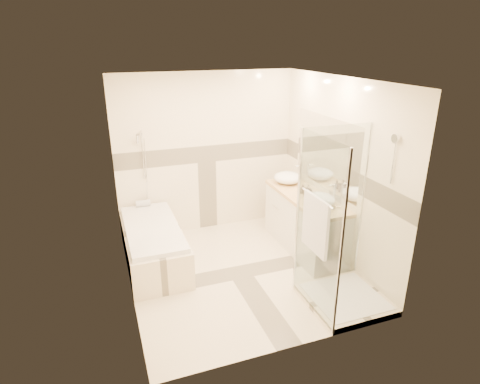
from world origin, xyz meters
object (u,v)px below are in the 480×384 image
object	(u,v)px
vessel_sink_near	(288,178)
vessel_sink_far	(320,199)
shower_enclosure	(336,264)
vanity	(305,222)
bathtub	(153,243)
amenity_bottle_b	(303,189)
amenity_bottle_a	(308,191)

from	to	relation	value
vessel_sink_near	vessel_sink_far	xyz separation A→B (m)	(0.00, -0.95, -0.00)
shower_enclosure	vessel_sink_near	size ratio (longest dim) A/B	4.81
vanity	vessel_sink_far	distance (m)	0.64
vanity	bathtub	bearing A→B (deg)	170.75
shower_enclosure	amenity_bottle_b	world-z (taller)	shower_enclosure
bathtub	amenity_bottle_b	size ratio (longest dim) A/B	13.01
bathtub	shower_enclosure	world-z (taller)	shower_enclosure
shower_enclosure	amenity_bottle_a	size ratio (longest dim) A/B	11.00
vessel_sink_far	amenity_bottle_a	world-z (taller)	amenity_bottle_a
bathtub	vessel_sink_far	distance (m)	2.34
bathtub	shower_enclosure	xyz separation A→B (m)	(1.86, -1.62, 0.20)
vessel_sink_far	amenity_bottle_a	xyz separation A→B (m)	(0.00, 0.32, 0.01)
shower_enclosure	amenity_bottle_a	bearing A→B (deg)	77.25
amenity_bottle_a	amenity_bottle_b	world-z (taller)	amenity_bottle_a
vanity	shower_enclosure	bearing A→B (deg)	-102.97
bathtub	vessel_sink_near	world-z (taller)	vessel_sink_near
bathtub	shower_enclosure	size ratio (longest dim) A/B	0.83
bathtub	amenity_bottle_a	distance (m)	2.26
amenity_bottle_a	vessel_sink_near	bearing A→B (deg)	90.00
vessel_sink_far	shower_enclosure	bearing A→B (deg)	-107.08
amenity_bottle_b	amenity_bottle_a	bearing A→B (deg)	-90.00
vessel_sink_far	amenity_bottle_b	xyz separation A→B (m)	(0.00, 0.46, -0.02)
bathtub	vessel_sink_near	distance (m)	2.23
bathtub	amenity_bottle_a	xyz separation A→B (m)	(2.13, -0.42, 0.64)
amenity_bottle_a	shower_enclosure	bearing A→B (deg)	-102.75
shower_enclosure	vessel_sink_near	bearing A→B (deg)	81.55
shower_enclosure	vessel_sink_near	world-z (taller)	shower_enclosure
shower_enclosure	vessel_sink_far	bearing A→B (deg)	72.92
bathtub	vanity	size ratio (longest dim) A/B	1.05
vessel_sink_far	amenity_bottle_b	distance (m)	0.46
shower_enclosure	vessel_sink_far	xyz separation A→B (m)	(0.27, 0.89, 0.43)
shower_enclosure	vessel_sink_near	xyz separation A→B (m)	(0.27, 1.84, 0.43)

